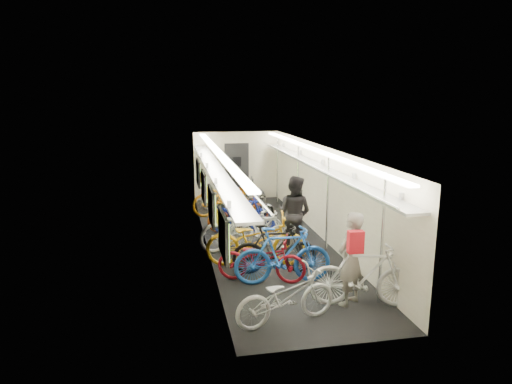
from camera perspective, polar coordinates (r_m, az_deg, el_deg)
name	(u,v)px	position (r m, az deg, el deg)	size (l,w,h in m)	color
train_car_shell	(247,173)	(11.89, -1.15, 2.34)	(10.00, 10.00, 10.00)	black
bicycle_0	(286,296)	(7.60, 3.75, -12.89)	(0.62, 1.77, 0.93)	silver
bicycle_1	(283,255)	(9.03, 3.37, -7.91)	(0.55, 1.94, 1.17)	#1C50AC
bicycle_2	(261,259)	(9.16, 0.68, -8.39)	(0.62, 1.78, 0.93)	maroon
bicycle_3	(275,249)	(9.54, 2.35, -7.12)	(0.50, 1.77, 1.07)	black
bicycle_4	(256,240)	(9.96, 0.02, -6.01)	(0.77, 2.19, 1.15)	orange
bicycle_5	(261,229)	(11.04, 0.58, -4.69)	(0.45, 1.60, 0.96)	silver
bicycle_6	(243,226)	(11.00, -1.69, -4.32)	(0.75, 2.15, 1.13)	#AAAAAE
bicycle_7	(241,214)	(12.19, -1.87, -2.72)	(0.52, 1.84, 1.11)	navy
bicycle_8	(239,211)	(12.68, -2.17, -2.37)	(0.67, 1.92, 1.01)	maroon
bicycle_9	(251,210)	(12.86, -0.58, -2.30)	(0.44, 1.57, 0.94)	black
bicycle_10	(226,197)	(14.13, -3.74, -0.62)	(0.75, 2.16, 1.14)	orange
bicycle_11	(364,275)	(8.30, 13.34, -10.11)	(0.55, 1.93, 1.16)	silver
bicycle_12	(229,194)	(14.87, -3.44, -0.24)	(0.66, 1.89, 0.99)	slate
bicycle_14	(237,193)	(14.96, -2.44, -0.11)	(0.68, 1.94, 1.02)	#5B5A5F
passenger_near	(351,259)	(8.25, 11.74, -8.19)	(0.62, 0.41, 1.69)	gray
passenger_mid	(294,213)	(10.97, 4.80, -2.60)	(0.87, 0.68, 1.79)	black
backpack	(356,242)	(7.77, 12.34, -6.12)	(0.26, 0.14, 0.38)	red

